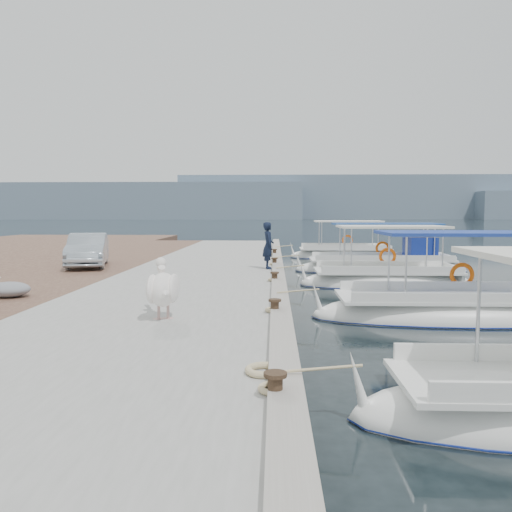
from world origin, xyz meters
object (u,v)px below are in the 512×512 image
at_px(fishing_caique_d, 383,268).
at_px(pelican, 163,288).
at_px(fisherman, 268,245).
at_px(parked_car, 88,250).
at_px(fishing_caique_b, 465,314).
at_px(fishing_caique_e, 345,256).
at_px(fishing_caique_c, 386,282).

xyz_separation_m(fishing_caique_d, pelican, (-7.32, -12.78, 0.96)).
distance_m(fishing_caique_d, fisherman, 6.39).
bearing_deg(parked_car, fishing_caique_b, -45.99).
height_order(fishing_caique_b, fishing_caique_e, same).
bearing_deg(fisherman, fishing_caique_e, -31.96).
distance_m(fishing_caique_d, fishing_caique_e, 6.98).
relative_size(fishing_caique_b, fishing_caique_c, 1.23).
relative_size(fishing_caique_d, fisherman, 4.28).
xyz_separation_m(fishing_caique_c, parked_car, (-11.79, 1.60, 1.05)).
distance_m(fishing_caique_b, fishing_caique_d, 10.25).
height_order(fishing_caique_c, fisherman, fisherman).
xyz_separation_m(fishing_caique_e, pelican, (-6.55, -19.71, 1.02)).
bearing_deg(fisherman, pelican, 158.75).
bearing_deg(parked_car, fishing_caique_e, 24.01).
distance_m(fishing_caique_c, fisherman, 4.69).
height_order(fishing_caique_e, parked_car, fishing_caique_e).
relative_size(fishing_caique_e, fisherman, 3.56).
distance_m(fishing_caique_e, parked_car, 15.44).
distance_m(fishing_caique_c, fishing_caique_d, 4.56).
height_order(fishing_caique_e, pelican, fishing_caique_e).
bearing_deg(fisherman, fishing_caique_b, -151.67).
bearing_deg(fishing_caique_d, pelican, -119.81).
xyz_separation_m(pelican, fisherman, (2.08, 9.33, 0.28)).
bearing_deg(fishing_caique_c, fishing_caique_d, 79.18).
bearing_deg(fishing_caique_d, fisherman, -146.66).
relative_size(fishing_caique_e, parked_car, 1.60).
xyz_separation_m(pelican, parked_car, (-5.33, 9.90, 0.03)).
xyz_separation_m(fishing_caique_b, fishing_caique_c, (-0.74, 5.77, 0.00)).
height_order(fisherman, parked_car, fisherman).
height_order(fishing_caique_b, pelican, fishing_caique_b).
distance_m(pelican, fisherman, 9.57).
relative_size(fishing_caique_c, fishing_caique_e, 0.97).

